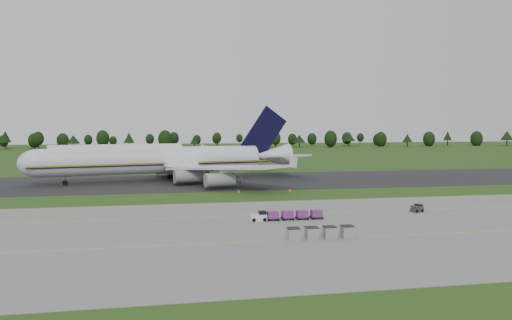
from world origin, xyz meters
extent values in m
plane|color=#254514|center=(0.00, 0.00, 0.00)|extent=(600.00, 600.00, 0.00)
cube|color=slate|center=(0.00, -34.00, 0.03)|extent=(300.00, 52.00, 0.06)
cube|color=black|center=(0.00, 28.00, 0.04)|extent=(300.00, 40.00, 0.08)
cube|color=yellow|center=(0.00, -22.00, 0.07)|extent=(300.00, 0.25, 0.01)
cube|color=yellow|center=(0.00, -40.00, 0.07)|extent=(300.00, 0.20, 0.01)
cube|color=yellow|center=(0.00, -10.00, 0.07)|extent=(120.00, 0.20, 0.01)
cylinder|color=black|center=(-111.71, 226.63, 2.05)|extent=(0.70, 0.70, 4.10)
cone|color=#1A3211|center=(-111.71, 226.63, 7.75)|extent=(6.57, 6.57, 7.29)
cylinder|color=black|center=(-92.34, 224.44, 2.11)|extent=(0.70, 0.70, 4.23)
sphere|color=#1A3211|center=(-92.34, 224.44, 6.46)|extent=(6.56, 6.56, 6.56)
cylinder|color=black|center=(-72.43, 227.39, 1.52)|extent=(0.70, 0.70, 3.03)
cone|color=#1A3211|center=(-72.43, 227.39, 5.73)|extent=(8.29, 8.29, 5.39)
cylinder|color=black|center=(-53.52, 217.37, 2.14)|extent=(0.70, 0.70, 4.27)
sphere|color=#1A3211|center=(-53.52, 217.37, 6.52)|extent=(7.87, 7.87, 7.87)
cylinder|color=black|center=(-37.93, 217.39, 1.82)|extent=(0.70, 0.70, 3.64)
cone|color=#1A3211|center=(-37.93, 217.39, 6.87)|extent=(6.56, 6.56, 6.47)
cylinder|color=black|center=(-15.88, 221.70, 1.86)|extent=(0.70, 0.70, 3.72)
sphere|color=#1A3211|center=(-15.88, 221.70, 5.69)|extent=(8.93, 8.93, 8.93)
cylinder|color=black|center=(1.98, 213.80, 1.50)|extent=(0.70, 0.70, 3.00)
cone|color=#1A3211|center=(1.98, 213.80, 5.67)|extent=(5.06, 5.06, 5.34)
cylinder|color=black|center=(16.44, 214.55, 2.15)|extent=(0.70, 0.70, 4.30)
sphere|color=#1A3211|center=(16.44, 214.55, 6.56)|extent=(5.43, 5.43, 5.43)
cylinder|color=black|center=(38.34, 215.29, 1.98)|extent=(0.70, 0.70, 3.96)
cone|color=#1A3211|center=(38.34, 215.29, 7.48)|extent=(5.14, 5.14, 7.04)
cylinder|color=black|center=(55.50, 218.76, 1.93)|extent=(0.70, 0.70, 3.87)
sphere|color=#1A3211|center=(55.50, 218.76, 5.91)|extent=(6.65, 6.65, 6.65)
cylinder|color=black|center=(71.58, 218.79, 1.49)|extent=(0.70, 0.70, 2.98)
cone|color=#1A3211|center=(71.58, 218.79, 5.62)|extent=(8.28, 8.28, 5.29)
cylinder|color=black|center=(91.94, 214.80, 1.83)|extent=(0.70, 0.70, 3.67)
sphere|color=#1A3211|center=(91.94, 214.80, 5.61)|extent=(8.47, 8.47, 8.47)
cylinder|color=black|center=(109.63, 227.46, 1.77)|extent=(0.70, 0.70, 3.55)
cone|color=#1A3211|center=(109.63, 227.46, 6.70)|extent=(8.81, 8.81, 6.30)
cylinder|color=black|center=(130.40, 220.99, 1.60)|extent=(0.70, 0.70, 3.19)
sphere|color=#1A3211|center=(130.40, 220.99, 4.88)|extent=(8.08, 8.08, 8.08)
cylinder|color=black|center=(145.93, 213.01, 1.57)|extent=(0.70, 0.70, 3.14)
cone|color=#1A3211|center=(145.93, 213.01, 5.93)|extent=(6.76, 6.76, 5.58)
cylinder|color=black|center=(165.14, 218.57, 1.63)|extent=(0.70, 0.70, 3.26)
sphere|color=#1A3211|center=(165.14, 218.57, 4.98)|extent=(8.17, 8.17, 8.17)
cylinder|color=black|center=(182.88, 224.29, 1.87)|extent=(0.70, 0.70, 3.75)
cone|color=#1A3211|center=(182.88, 224.29, 7.08)|extent=(5.91, 5.91, 6.66)
cylinder|color=black|center=(202.50, 219.32, 1.62)|extent=(0.70, 0.70, 3.24)
sphere|color=#1A3211|center=(202.50, 219.32, 4.95)|extent=(8.43, 8.43, 8.43)
cylinder|color=black|center=(224.99, 216.86, 1.91)|extent=(0.70, 0.70, 3.82)
cone|color=#1A3211|center=(224.99, 216.86, 7.21)|extent=(8.88, 8.88, 6.78)
cylinder|color=silver|center=(-19.79, 30.85, 5.53)|extent=(55.54, 17.60, 6.86)
cylinder|color=silver|center=(-29.13, 28.97, 7.15)|extent=(32.82, 11.62, 5.35)
sphere|color=silver|center=(-46.88, 25.41, 5.53)|extent=(6.86, 6.86, 6.86)
cone|color=silver|center=(12.45, 37.32, 6.00)|extent=(11.56, 8.45, 6.52)
cube|color=gold|center=(-19.11, 27.46, 4.96)|extent=(59.81, 12.06, 0.33)
cube|color=silver|center=(-3.64, 15.52, 4.67)|extent=(27.23, 31.54, 0.52)
cube|color=silver|center=(-10.80, 51.21, 4.67)|extent=(17.41, 33.76, 0.52)
cylinder|color=gray|center=(-11.87, 20.19, 2.29)|extent=(7.14, 4.30, 3.05)
cylinder|color=gray|center=(-5.30, 10.82, 2.29)|extent=(7.14, 4.30, 3.05)
cylinder|color=gray|center=(-16.60, 43.73, 2.29)|extent=(7.14, 4.30, 3.05)
cylinder|color=gray|center=(-14.15, 54.91, 2.29)|extent=(7.14, 4.30, 3.05)
cube|color=black|center=(10.12, 36.85, 12.42)|extent=(13.73, 3.25, 15.30)
cube|color=silver|center=(15.25, 30.59, 6.29)|extent=(12.32, 12.61, 0.43)
cube|color=silver|center=(12.44, 44.60, 6.29)|extent=(9.27, 13.44, 0.43)
cylinder|color=slate|center=(-41.28, 26.53, 1.05)|extent=(0.34, 0.34, 2.10)
cylinder|color=black|center=(-41.28, 26.53, 0.62)|extent=(1.38, 1.08, 1.24)
cylinder|color=slate|center=(-13.34, 27.77, 1.05)|extent=(0.34, 0.34, 2.10)
cylinder|color=black|center=(-13.34, 27.77, 0.62)|extent=(1.38, 1.08, 1.24)
cylinder|color=slate|center=(-15.03, 36.18, 1.05)|extent=(0.34, 0.34, 2.10)
cylinder|color=black|center=(-15.03, 36.18, 0.62)|extent=(1.38, 1.08, 1.24)
cube|color=silver|center=(-3.78, -26.76, 0.57)|extent=(2.41, 1.30, 1.02)
cylinder|color=black|center=(-4.61, -27.41, 0.34)|extent=(0.56, 0.20, 0.56)
cube|color=black|center=(-1.56, -26.76, 0.38)|extent=(1.85, 1.39, 0.11)
cube|color=#6C2970|center=(-1.56, -26.76, 0.94)|extent=(1.67, 1.30, 1.02)
cylinder|color=black|center=(-2.30, -27.41, 0.22)|extent=(0.31, 0.14, 0.31)
cube|color=black|center=(0.76, -26.76, 0.38)|extent=(1.85, 1.39, 0.11)
cube|color=#6C2970|center=(0.76, -26.76, 0.94)|extent=(1.67, 1.30, 1.02)
cylinder|color=black|center=(0.02, -27.41, 0.22)|extent=(0.31, 0.14, 0.31)
cube|color=black|center=(3.07, -26.76, 0.38)|extent=(1.85, 1.39, 0.11)
cube|color=#6C2970|center=(3.07, -26.76, 0.94)|extent=(1.67, 1.30, 1.02)
cylinder|color=black|center=(2.33, -27.41, 0.22)|extent=(0.31, 0.14, 0.31)
cube|color=black|center=(5.39, -26.76, 0.38)|extent=(1.85, 1.39, 0.11)
cube|color=#6C2970|center=(5.39, -26.76, 0.94)|extent=(1.67, 1.30, 1.02)
cylinder|color=black|center=(4.65, -27.41, 0.22)|extent=(0.31, 0.14, 0.31)
cylinder|color=black|center=(-3.78, -26.76, 0.34)|extent=(0.56, 0.20, 0.56)
cube|color=#2B3223|center=(23.81, -24.03, 0.59)|extent=(2.23, 1.79, 1.07)
cylinder|color=black|center=(23.13, -24.61, 0.33)|extent=(0.54, 0.19, 0.54)
cylinder|color=black|center=(24.49, -23.45, 0.33)|extent=(0.54, 0.19, 0.54)
cube|color=gray|center=(-1.84, -39.93, 0.80)|extent=(1.49, 1.49, 1.49)
cube|color=black|center=(-1.84, -39.93, 1.58)|extent=(1.58, 1.58, 0.07)
cube|color=gray|center=(0.56, -39.93, 0.80)|extent=(1.49, 1.49, 1.49)
cube|color=black|center=(0.56, -39.93, 1.58)|extent=(1.58, 1.58, 0.07)
cube|color=gray|center=(2.96, -39.93, 0.80)|extent=(1.49, 1.49, 1.49)
cube|color=black|center=(2.96, -39.93, 1.58)|extent=(1.58, 1.58, 0.07)
cube|color=gray|center=(5.36, -39.93, 0.80)|extent=(1.49, 1.49, 1.49)
cube|color=black|center=(5.36, -39.93, 1.58)|extent=(1.58, 1.58, 0.07)
cube|color=#FF6808|center=(-2.03, 4.41, 0.30)|extent=(0.50, 0.12, 0.60)
cube|color=black|center=(-2.03, 4.41, 0.02)|extent=(0.30, 0.30, 0.04)
cube|color=#FF6808|center=(9.25, 4.41, 0.30)|extent=(0.50, 0.12, 0.60)
cube|color=black|center=(9.25, 4.41, 0.02)|extent=(0.30, 0.30, 0.04)
camera|label=1|loc=(-18.11, -100.26, 14.58)|focal=35.00mm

